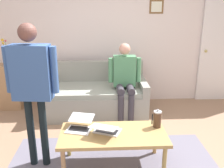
# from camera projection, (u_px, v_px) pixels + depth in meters

# --- Properties ---
(ground_plane) EXTENTS (7.68, 7.68, 0.00)m
(ground_plane) POSITION_uv_depth(u_px,v_px,m) (116.00, 163.00, 3.12)
(ground_plane) COLOR #98765D
(back_wall) EXTENTS (7.04, 0.11, 2.70)m
(back_wall) POSITION_uv_depth(u_px,v_px,m) (109.00, 34.00, 4.80)
(back_wall) COLOR silver
(back_wall) RESTS_ON ground_plane
(interior_door) EXTENTS (0.82, 0.09, 2.05)m
(interior_door) POSITION_uv_depth(u_px,v_px,m) (221.00, 50.00, 4.91)
(interior_door) COLOR white
(interior_door) RESTS_ON ground_plane
(couch) EXTENTS (1.77, 0.92, 0.88)m
(couch) POSITION_uv_depth(u_px,v_px,m) (96.00, 96.00, 4.52)
(couch) COLOR gray
(couch) RESTS_ON ground_plane
(coffee_table) EXTENTS (1.26, 0.61, 0.45)m
(coffee_table) POSITION_uv_depth(u_px,v_px,m) (113.00, 136.00, 2.95)
(coffee_table) COLOR tan
(coffee_table) RESTS_ON ground_plane
(laptop_left) EXTENTS (0.36, 0.39, 0.13)m
(laptop_left) POSITION_uv_depth(u_px,v_px,m) (80.00, 126.00, 3.02)
(laptop_left) COLOR silver
(laptop_left) RESTS_ON coffee_table
(laptop_center) EXTENTS (0.41, 0.42, 0.13)m
(laptop_center) POSITION_uv_depth(u_px,v_px,m) (106.00, 129.00, 2.93)
(laptop_center) COLOR silver
(laptop_center) RESTS_ON coffee_table
(french_press) EXTENTS (0.12, 0.10, 0.24)m
(french_press) POSITION_uv_depth(u_px,v_px,m) (157.00, 119.00, 3.05)
(french_press) COLOR #4C3323
(french_press) RESTS_ON coffee_table
(side_shelf) EXTENTS (0.42, 0.32, 0.85)m
(side_shelf) POSITION_uv_depth(u_px,v_px,m) (10.00, 87.00, 4.66)
(side_shelf) COLOR #A57D58
(side_shelf) RESTS_ON ground_plane
(flower_vase) EXTENTS (0.09, 0.08, 0.47)m
(flower_vase) POSITION_uv_depth(u_px,v_px,m) (6.00, 56.00, 4.48)
(flower_vase) COLOR #573B48
(flower_vase) RESTS_ON side_shelf
(person_standing) EXTENTS (0.60, 0.23, 1.72)m
(person_standing) POSITION_uv_depth(u_px,v_px,m) (32.00, 79.00, 2.77)
(person_standing) COLOR black
(person_standing) RESTS_ON ground_plane
(person_seated) EXTENTS (0.55, 0.51, 1.28)m
(person_seated) POSITION_uv_depth(u_px,v_px,m) (125.00, 77.00, 4.20)
(person_seated) COLOR #3B3841
(person_seated) RESTS_ON ground_plane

